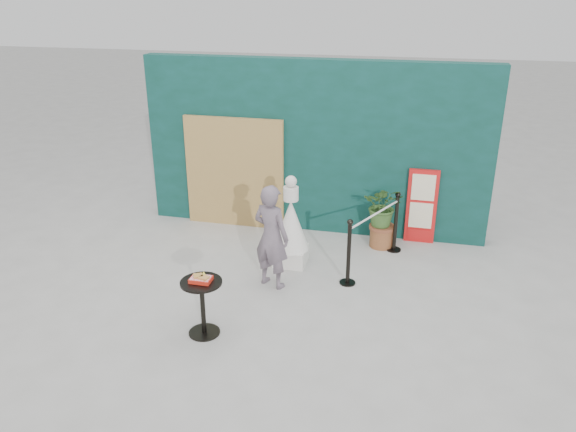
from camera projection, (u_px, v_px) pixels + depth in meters
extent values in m
plane|color=#ADAAA5|center=(267.00, 319.00, 7.46)|extent=(60.00, 60.00, 0.00)
cube|color=#0B332A|center=(314.00, 148.00, 9.72)|extent=(6.00, 0.30, 3.00)
cube|color=tan|center=(234.00, 173.00, 10.02)|extent=(1.80, 0.08, 2.00)
imported|color=slate|center=(271.00, 237.00, 8.02)|extent=(0.66, 0.55, 1.56)
cube|color=red|center=(422.00, 206.00, 9.46)|extent=(0.50, 0.06, 1.30)
cube|color=beige|center=(423.00, 188.00, 9.30)|extent=(0.38, 0.02, 0.45)
cube|color=beige|center=(421.00, 215.00, 9.49)|extent=(0.38, 0.02, 0.45)
cube|color=red|center=(419.00, 234.00, 9.62)|extent=(0.38, 0.02, 0.18)
cube|color=white|center=(291.00, 255.00, 8.91)|extent=(0.49, 0.49, 0.27)
cone|color=white|center=(291.00, 224.00, 8.70)|extent=(0.57, 0.57, 0.80)
cylinder|color=white|center=(291.00, 194.00, 8.51)|extent=(0.23, 0.23, 0.21)
sphere|color=silver|center=(291.00, 181.00, 8.43)|extent=(0.18, 0.18, 0.18)
cylinder|color=black|center=(204.00, 332.00, 7.15)|extent=(0.40, 0.40, 0.02)
cylinder|color=black|center=(203.00, 309.00, 7.02)|extent=(0.06, 0.06, 0.72)
cylinder|color=black|center=(201.00, 282.00, 6.88)|extent=(0.52, 0.52, 0.03)
cube|color=red|center=(201.00, 280.00, 6.86)|extent=(0.26, 0.19, 0.05)
cube|color=red|center=(201.00, 278.00, 6.85)|extent=(0.24, 0.17, 0.00)
cube|color=gold|center=(198.00, 276.00, 6.86)|extent=(0.15, 0.14, 0.02)
cube|color=#E09C52|center=(204.00, 278.00, 6.82)|extent=(0.13, 0.13, 0.02)
cone|color=yellow|center=(204.00, 274.00, 6.88)|extent=(0.06, 0.06, 0.06)
cylinder|color=brown|center=(381.00, 237.00, 9.47)|extent=(0.39, 0.39, 0.33)
cylinder|color=brown|center=(382.00, 227.00, 9.40)|extent=(0.43, 0.43, 0.05)
imported|color=#365926|center=(384.00, 206.00, 9.25)|extent=(0.64, 0.56, 0.72)
cylinder|color=black|center=(347.00, 283.00, 8.35)|extent=(0.24, 0.24, 0.02)
cylinder|color=black|center=(349.00, 254.00, 8.17)|extent=(0.06, 0.06, 0.96)
sphere|color=black|center=(350.00, 222.00, 7.97)|extent=(0.09, 0.09, 0.09)
cylinder|color=black|center=(394.00, 250.00, 9.39)|extent=(0.24, 0.24, 0.02)
cylinder|color=black|center=(396.00, 224.00, 9.21)|extent=(0.06, 0.06, 0.96)
sphere|color=black|center=(398.00, 195.00, 9.01)|extent=(0.09, 0.09, 0.09)
cylinder|color=silver|center=(375.00, 214.00, 8.53)|extent=(0.63, 1.31, 0.03)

